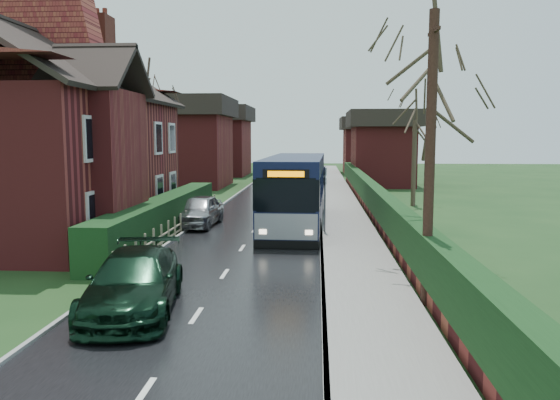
# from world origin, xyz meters

# --- Properties ---
(ground) EXTENTS (140.00, 140.00, 0.00)m
(ground) POSITION_xyz_m (0.00, 0.00, 0.00)
(ground) COLOR #27461E
(ground) RESTS_ON ground
(road) EXTENTS (6.00, 100.00, 0.02)m
(road) POSITION_xyz_m (0.00, 10.00, 0.01)
(road) COLOR black
(road) RESTS_ON ground
(pavement) EXTENTS (2.50, 100.00, 0.14)m
(pavement) POSITION_xyz_m (4.25, 10.00, 0.07)
(pavement) COLOR slate
(pavement) RESTS_ON ground
(kerb_right) EXTENTS (0.12, 100.00, 0.14)m
(kerb_right) POSITION_xyz_m (3.05, 10.00, 0.07)
(kerb_right) COLOR gray
(kerb_right) RESTS_ON ground
(kerb_left) EXTENTS (0.12, 100.00, 0.10)m
(kerb_left) POSITION_xyz_m (-3.05, 10.00, 0.05)
(kerb_left) COLOR gray
(kerb_left) RESTS_ON ground
(front_hedge) EXTENTS (1.20, 16.00, 1.60)m
(front_hedge) POSITION_xyz_m (-3.90, 5.00, 0.80)
(front_hedge) COLOR black
(front_hedge) RESTS_ON ground
(picket_fence) EXTENTS (0.10, 16.00, 0.90)m
(picket_fence) POSITION_xyz_m (-3.15, 5.00, 0.45)
(picket_fence) COLOR tan
(picket_fence) RESTS_ON ground
(right_wall_hedge) EXTENTS (0.60, 50.00, 1.80)m
(right_wall_hedge) POSITION_xyz_m (5.80, 10.00, 1.02)
(right_wall_hedge) COLOR maroon
(right_wall_hedge) RESTS_ON ground
(brick_house) EXTENTS (9.30, 14.60, 10.30)m
(brick_house) POSITION_xyz_m (-8.73, 4.78, 4.38)
(brick_house) COLOR maroon
(brick_house) RESTS_ON ground
(bus) EXTENTS (2.80, 11.07, 3.34)m
(bus) POSITION_xyz_m (1.84, 7.24, 1.66)
(bus) COLOR black
(bus) RESTS_ON ground
(car_silver) EXTENTS (1.96, 4.44, 1.49)m
(car_silver) POSITION_xyz_m (-2.80, 7.16, 0.74)
(car_silver) COLOR #A1A1A6
(car_silver) RESTS_ON ground
(car_green) EXTENTS (2.75, 5.26, 1.46)m
(car_green) POSITION_xyz_m (-1.60, -5.69, 0.73)
(car_green) COLOR black
(car_green) RESTS_ON ground
(car_distant) EXTENTS (2.78, 4.59, 1.43)m
(car_distant) POSITION_xyz_m (-1.39, 36.22, 0.71)
(car_distant) COLOR #102032
(car_distant) RESTS_ON ground
(bus_stop_sign) EXTENTS (0.16, 0.45, 3.00)m
(bus_stop_sign) POSITION_xyz_m (3.20, 5.16, 1.98)
(bus_stop_sign) COLOR slate
(bus_stop_sign) RESTS_ON ground
(telegraph_pole) EXTENTS (0.25, 0.95, 7.33)m
(telegraph_pole) POSITION_xyz_m (5.66, -4.69, 3.71)
(telegraph_pole) COLOR black
(telegraph_pole) RESTS_ON ground
(tree_right_near) EXTENTS (4.18, 4.18, 9.02)m
(tree_right_near) POSITION_xyz_m (6.49, -0.49, 6.74)
(tree_right_near) COLOR #362C20
(tree_right_near) RESTS_ON ground
(tree_right_far) EXTENTS (3.92, 3.92, 7.56)m
(tree_right_far) POSITION_xyz_m (8.80, 15.61, 5.65)
(tree_right_far) COLOR #3B2E23
(tree_right_far) RESTS_ON ground
(tree_house_side) EXTENTS (4.42, 4.42, 10.05)m
(tree_house_side) POSITION_xyz_m (-8.35, 18.00, 7.50)
(tree_house_side) COLOR #372820
(tree_house_side) RESTS_ON ground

